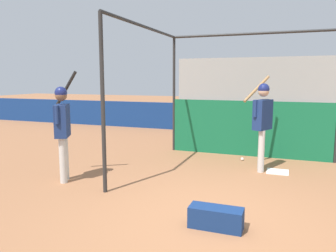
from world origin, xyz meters
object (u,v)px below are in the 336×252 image
(player_waiting, at_px, (62,125))
(equipment_bag, at_px, (216,218))
(baseball, at_px, (242,159))
(player_batter, at_px, (262,118))

(player_waiting, height_order, equipment_bag, player_waiting)
(equipment_bag, bearing_deg, baseball, 92.40)
(player_waiting, relative_size, equipment_bag, 2.98)
(player_batter, xyz_separation_m, player_waiting, (-3.45, -2.05, -0.04))
(player_waiting, relative_size, baseball, 28.23)
(equipment_bag, distance_m, baseball, 3.74)
(equipment_bag, bearing_deg, player_waiting, 162.91)
(equipment_bag, bearing_deg, player_batter, 84.01)
(equipment_bag, relative_size, baseball, 9.46)
(equipment_bag, xyz_separation_m, baseball, (-0.16, 3.73, -0.10))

